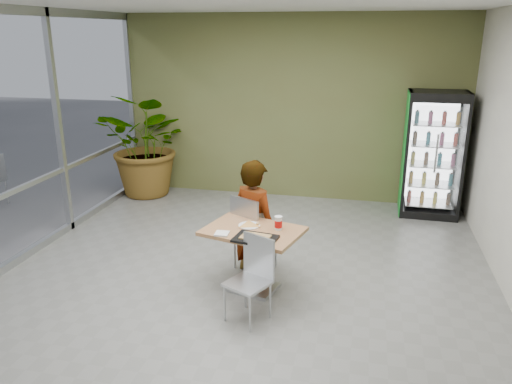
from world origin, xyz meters
TOP-DOWN VIEW (x-y plane):
  - ground at (0.00, 0.00)m, footprint 7.00×7.00m
  - room_envelope at (0.00, 0.00)m, footprint 6.00×7.00m
  - storefront_frame at (-3.00, 0.00)m, footprint 0.10×7.00m
  - dining_table at (0.16, -0.05)m, footprint 1.22×1.00m
  - chair_far at (0.01, 0.42)m, footprint 0.59×0.59m
  - chair_near at (0.29, -0.62)m, footprint 0.53×0.53m
  - seated_woman at (0.06, 0.46)m, footprint 0.76×0.66m
  - pizza_plate at (0.09, 0.05)m, footprint 0.35×0.26m
  - soda_cup at (0.44, 0.01)m, footprint 0.09×0.09m
  - napkin_stack at (-0.15, -0.26)m, footprint 0.16×0.16m
  - cafeteria_tray at (0.25, -0.33)m, footprint 0.50×0.39m
  - beverage_fridge at (2.40, 3.08)m, footprint 0.93×0.72m
  - potted_plant at (-2.48, 3.03)m, footprint 1.99×1.82m

SIDE VIEW (x-z plane):
  - ground at x=0.00m, z-range 0.00..0.00m
  - chair_near at x=0.29m, z-range 0.08..0.97m
  - dining_table at x=0.16m, z-range 0.16..0.91m
  - seated_woman at x=0.06m, z-range -0.30..1.43m
  - chair_far at x=0.01m, z-range 0.08..1.07m
  - napkin_stack at x=-0.15m, z-range 0.75..0.77m
  - cafeteria_tray at x=0.25m, z-range 0.75..0.78m
  - pizza_plate at x=0.09m, z-range 0.75..0.78m
  - soda_cup at x=0.44m, z-range 0.75..0.91m
  - potted_plant at x=-2.48m, z-range 0.00..1.88m
  - beverage_fridge at x=2.40m, z-range 0.00..2.01m
  - room_envelope at x=0.00m, z-range 0.00..3.20m
  - storefront_frame at x=-3.00m, z-range 0.00..3.20m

